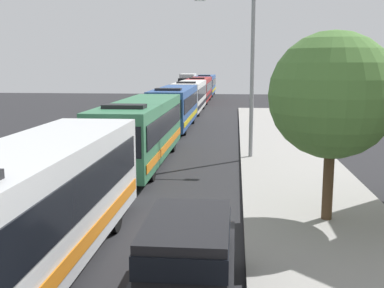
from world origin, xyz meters
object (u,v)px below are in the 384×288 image
object	(u,v)px
bus_fourth_in_line	(190,95)
streetlamp_mid	(253,58)
bus_middle	(175,106)
box_truck_oncoming	(188,83)
bus_rear	(199,89)
bus_lead	(31,206)
bus_second_in_line	(141,129)
roadside_tree	(332,95)
white_suv	(187,263)
bus_tail_end	(206,84)

from	to	relation	value
bus_fourth_in_line	streetlamp_mid	size ratio (longest dim) A/B	1.47
bus_middle	streetlamp_mid	distance (m)	12.90
bus_fourth_in_line	box_truck_oncoming	world-z (taller)	bus_fourth_in_line
bus_fourth_in_line	bus_rear	xyz separation A→B (m)	(0.00, 12.35, 0.00)
bus_rear	bus_lead	bearing A→B (deg)	-90.00
bus_second_in_line	roadside_tree	bearing A→B (deg)	-48.13
roadside_tree	white_suv	bearing A→B (deg)	-123.42
bus_second_in_line	streetlamp_mid	bearing A→B (deg)	15.34
bus_rear	box_truck_oncoming	distance (m)	17.89
white_suv	roadside_tree	distance (m)	7.40
bus_lead	bus_tail_end	bearing A→B (deg)	90.00
box_truck_oncoming	roadside_tree	bearing A→B (deg)	-80.33
white_suv	box_truck_oncoming	distance (m)	69.09
bus_middle	bus_tail_end	distance (m)	37.05
bus_rear	white_suv	world-z (taller)	bus_rear
bus_fourth_in_line	roadside_tree	xyz separation A→B (m)	(7.45, -33.12, 2.26)
bus_middle	bus_fourth_in_line	distance (m)	12.14
bus_middle	bus_fourth_in_line	world-z (taller)	same
bus_second_in_line	box_truck_oncoming	bearing A→B (deg)	93.45
bus_fourth_in_line	streetlamp_mid	world-z (taller)	streetlamp_mid
white_suv	box_truck_oncoming	size ratio (longest dim) A/B	0.72
bus_rear	bus_tail_end	distance (m)	12.55
bus_tail_end	roadside_tree	size ratio (longest dim) A/B	1.95
bus_tail_end	roadside_tree	world-z (taller)	roadside_tree
bus_lead	roadside_tree	xyz separation A→B (m)	(7.45, 4.36, 2.26)
bus_lead	white_suv	distance (m)	3.98
box_truck_oncoming	bus_second_in_line	bearing A→B (deg)	-86.55
bus_middle	box_truck_oncoming	world-z (taller)	bus_middle
bus_rear	bus_middle	bearing A→B (deg)	-90.00
bus_lead	white_suv	bearing A→B (deg)	-19.64
bus_lead	bus_tail_end	world-z (taller)	same
streetlamp_mid	bus_tail_end	bearing A→B (deg)	96.38
bus_second_in_line	bus_fourth_in_line	world-z (taller)	same
bus_middle	bus_rear	size ratio (longest dim) A/B	0.88
bus_middle	bus_rear	xyz separation A→B (m)	(0.00, 24.49, 0.00)
bus_second_in_line	bus_fourth_in_line	size ratio (longest dim) A/B	0.96
bus_second_in_line	bus_rear	size ratio (longest dim) A/B	0.94
bus_fourth_in_line	white_suv	xyz separation A→B (m)	(3.70, -38.80, -0.66)
bus_fourth_in_line	white_suv	world-z (taller)	bus_fourth_in_line
streetlamp_mid	box_truck_oncoming	bearing A→B (deg)	99.28
bus_rear	white_suv	size ratio (longest dim) A/B	2.46
bus_middle	bus_rear	bearing A→B (deg)	90.00
bus_lead	white_suv	world-z (taller)	bus_lead
bus_second_in_line	bus_middle	xyz separation A→B (m)	(-0.00, 12.67, -0.00)
roadside_tree	box_truck_oncoming	bearing A→B (deg)	99.67
white_suv	roadside_tree	xyz separation A→B (m)	(3.75, 5.68, 2.92)
bus_middle	bus_tail_end	world-z (taller)	same
bus_rear	streetlamp_mid	distance (m)	36.26
bus_second_in_line	white_suv	world-z (taller)	bus_second_in_line
bus_fourth_in_line	white_suv	bearing A→B (deg)	-84.55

